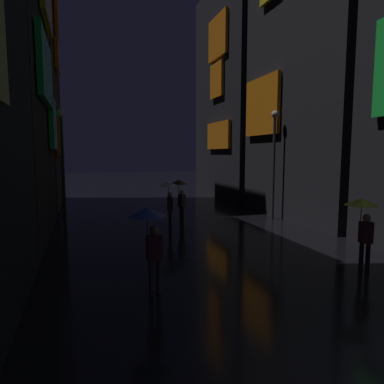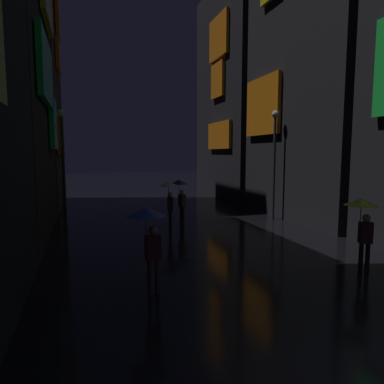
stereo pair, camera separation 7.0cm
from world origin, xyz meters
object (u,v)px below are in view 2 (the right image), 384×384
Objects in this scene: pedestrian_midstreet_centre_yellow at (363,214)px; pedestrian_near_crossing_black at (180,189)px; pedestrian_foreground_left_clear at (169,192)px; pedestrian_far_right_blue at (148,227)px; streetlamp_left_far at (63,153)px; streetlamp_right_far at (274,152)px.

pedestrian_midstreet_centre_yellow and pedestrian_near_crossing_black have the same top height.
pedestrian_near_crossing_black is at bearing 49.88° from pedestrian_foreground_left_clear.
pedestrian_foreground_left_clear is at bearing 118.20° from pedestrian_midstreet_centre_yellow.
pedestrian_far_right_blue and pedestrian_near_crossing_black have the same top height.
streetlamp_left_far is at bearing 164.41° from pedestrian_near_crossing_black.
pedestrian_far_right_blue is at bearing -110.82° from pedestrian_near_crossing_black.
pedestrian_far_right_blue is 5.95m from pedestrian_midstreet_centre_yellow.
pedestrian_foreground_left_clear and pedestrian_near_crossing_black have the same top height.
pedestrian_midstreet_centre_yellow is at bearing -103.34° from streetlamp_right_far.
pedestrian_foreground_left_clear is 5.89m from streetlamp_right_far.
pedestrian_far_right_blue is at bearing -107.75° from pedestrian_foreground_left_clear.
pedestrian_far_right_blue is 9.54m from streetlamp_left_far.
pedestrian_near_crossing_black is 5.16m from streetlamp_right_far.
pedestrian_far_right_blue is at bearing -76.24° from streetlamp_left_far.
pedestrian_midstreet_centre_yellow is 0.40× the size of streetlamp_left_far.
streetlamp_right_far is at bearing -2.92° from pedestrian_near_crossing_black.
streetlamp_left_far is (-2.23, 9.12, 1.69)m from pedestrian_far_right_blue.
streetlamp_left_far is 10.14m from streetlamp_right_far.
pedestrian_midstreet_centre_yellow is 8.47m from pedestrian_near_crossing_black.
streetlamp_right_far is at bearing 6.51° from pedestrian_foreground_left_clear.
pedestrian_far_right_blue is 8.22m from pedestrian_near_crossing_black.
streetlamp_right_far is (10.00, -1.69, 0.06)m from streetlamp_left_far.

